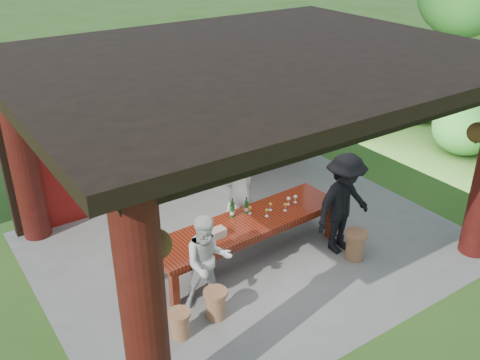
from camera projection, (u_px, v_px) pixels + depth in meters
ground at (252, 244)px, 9.79m from camera, size 90.00×90.00×0.00m
pavilion at (238, 129)px, 9.14m from camera, size 7.50×6.00×3.60m
wine_shelf at (224, 139)px, 11.64m from camera, size 2.30×0.35×2.02m
tasting_table at (247, 227)px, 9.12m from camera, size 3.61×1.07×0.75m
stool_near_left at (216, 303)px, 7.93m from camera, size 0.36×0.36×0.48m
stool_near_right at (355, 245)px, 9.28m from camera, size 0.40×0.40×0.52m
stool_far_left at (180, 324)px, 7.57m from camera, size 0.33×0.33×0.44m
host at (239, 192)px, 9.61m from camera, size 0.74×0.54×1.87m
guest_woman at (208, 262)px, 7.99m from camera, size 0.89×0.79×1.55m
guest_man at (344, 204)px, 9.23m from camera, size 1.25×0.78×1.86m
table_bottles at (237, 207)px, 9.20m from camera, size 0.36×0.18×0.31m
table_glasses at (267, 209)px, 9.28m from camera, size 1.97×0.33×0.15m
napkin_basket at (218, 233)px, 8.61m from camera, size 0.27×0.19×0.14m
shrubs at (338, 156)px, 11.94m from camera, size 15.71×8.39×1.36m
trees at (372, 23)px, 11.14m from camera, size 20.73×9.96×4.80m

